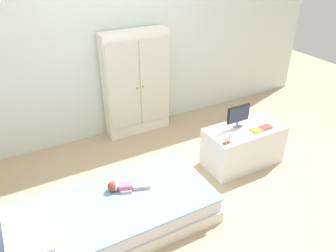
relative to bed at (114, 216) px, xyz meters
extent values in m
cube|color=tan|center=(0.62, 0.09, -0.15)|extent=(10.00, 10.00, 0.02)
cube|color=silver|center=(0.62, 1.67, 1.21)|extent=(6.40, 0.05, 2.70)
cube|color=silver|center=(0.00, 0.00, -0.08)|extent=(1.81, 0.84, 0.12)
cube|color=silver|center=(0.00, 0.00, 0.06)|extent=(1.77, 0.80, 0.14)
cube|color=#7AA8DB|center=(0.00, 0.00, 0.14)|extent=(1.80, 0.83, 0.02)
cube|color=silver|center=(-0.71, 0.00, 0.17)|extent=(0.32, 0.60, 0.06)
cube|color=#D6668E|center=(0.18, 0.12, 0.17)|extent=(0.15, 0.12, 0.06)
cube|color=#DBB293|center=(0.32, 0.09, 0.16)|extent=(0.16, 0.09, 0.04)
cube|color=#DBB293|center=(0.31, 0.06, 0.16)|extent=(0.16, 0.09, 0.04)
cube|color=#DBB293|center=(0.20, 0.17, 0.16)|extent=(0.10, 0.06, 0.03)
cube|color=#DBB293|center=(0.16, 0.07, 0.16)|extent=(0.10, 0.06, 0.03)
sphere|color=#DBB293|center=(0.08, 0.16, 0.19)|extent=(0.09, 0.09, 0.09)
sphere|color=#9E3D2D|center=(0.07, 0.16, 0.19)|extent=(0.10, 0.10, 0.10)
cube|color=white|center=(0.91, 1.51, 0.54)|extent=(0.84, 0.22, 1.35)
cube|color=beige|center=(0.70, 1.39, 0.57)|extent=(0.40, 0.02, 1.11)
cube|color=beige|center=(1.12, 1.39, 0.57)|extent=(0.40, 0.02, 1.11)
sphere|color=gold|center=(0.87, 1.37, 0.54)|extent=(0.02, 0.02, 0.02)
sphere|color=gold|center=(0.95, 1.37, 0.54)|extent=(0.02, 0.02, 0.02)
cube|color=white|center=(1.66, 0.23, 0.09)|extent=(0.89, 0.45, 0.46)
cylinder|color=#99999E|center=(1.60, 0.31, 0.33)|extent=(0.10, 0.10, 0.01)
cylinder|color=#99999E|center=(1.60, 0.31, 0.36)|extent=(0.02, 0.02, 0.05)
cube|color=black|center=(1.60, 0.31, 0.48)|extent=(0.29, 0.02, 0.20)
cube|color=#28334C|center=(1.60, 0.30, 0.48)|extent=(0.27, 0.01, 0.18)
cube|color=#8E6642|center=(1.29, 0.10, 0.33)|extent=(0.10, 0.01, 0.01)
cube|color=#8E6642|center=(1.29, 0.07, 0.33)|extent=(0.10, 0.01, 0.01)
cube|color=white|center=(1.29, 0.09, 0.38)|extent=(0.06, 0.03, 0.04)
cylinder|color=white|center=(1.32, 0.10, 0.35)|extent=(0.01, 0.01, 0.02)
cylinder|color=white|center=(1.32, 0.08, 0.35)|extent=(0.01, 0.01, 0.02)
cylinder|color=white|center=(1.27, 0.10, 0.35)|extent=(0.01, 0.01, 0.02)
cylinder|color=white|center=(1.27, 0.08, 0.35)|extent=(0.01, 0.01, 0.02)
cylinder|color=white|center=(1.32, 0.09, 0.40)|extent=(0.02, 0.02, 0.02)
sphere|color=white|center=(1.32, 0.09, 0.42)|extent=(0.03, 0.03, 0.03)
cube|color=orange|center=(1.73, 0.13, 0.33)|extent=(0.12, 0.11, 0.01)
cube|color=#CC3838|center=(1.86, 0.13, 0.33)|extent=(0.15, 0.09, 0.02)
camera|label=1|loc=(-0.60, -2.12, 2.16)|focal=35.15mm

